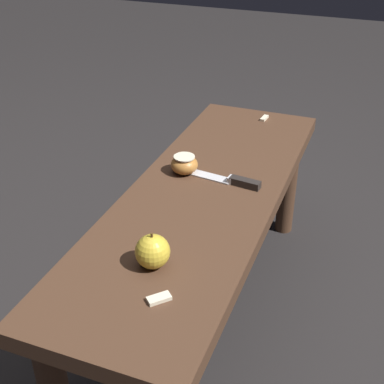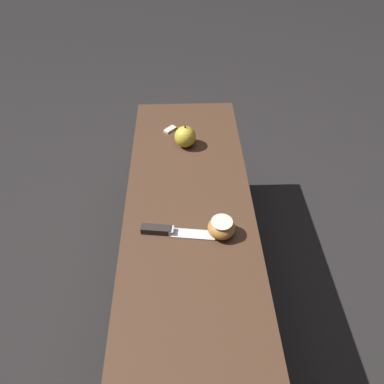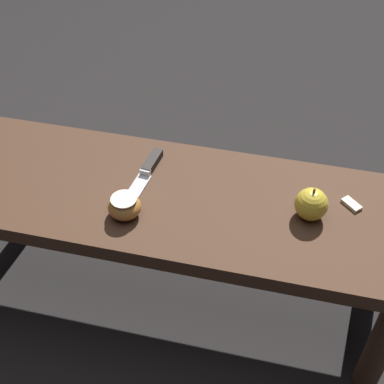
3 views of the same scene
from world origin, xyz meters
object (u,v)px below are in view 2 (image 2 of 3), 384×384
(apple_whole, at_px, (185,137))
(apple_cut, at_px, (221,228))
(knife, at_px, (167,231))
(wooden_bench, at_px, (189,229))

(apple_whole, height_order, apple_cut, apple_whole)
(apple_whole, xyz_separation_m, apple_cut, (0.39, 0.09, -0.01))
(apple_cut, bearing_deg, knife, -93.13)
(apple_whole, bearing_deg, wooden_bench, 0.92)
(knife, xyz_separation_m, apple_whole, (-0.39, 0.06, 0.03))
(knife, xyz_separation_m, apple_cut, (0.01, 0.14, 0.02))
(wooden_bench, relative_size, knife, 5.81)
(wooden_bench, xyz_separation_m, apple_cut, (0.08, 0.08, 0.10))
(wooden_bench, bearing_deg, knife, -40.25)
(apple_whole, bearing_deg, knife, -8.32)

